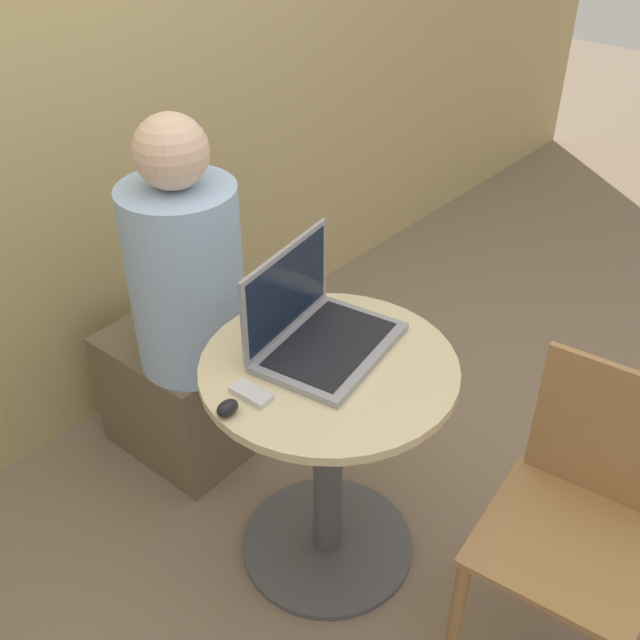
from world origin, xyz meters
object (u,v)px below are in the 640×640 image
at_px(laptop, 316,329).
at_px(chair_empty, 577,525).
at_px(cell_phone, 251,393).
at_px(person_seated, 181,331).

distance_m(laptop, chair_empty, 0.80).
bearing_deg(laptop, chair_empty, -78.56).
distance_m(cell_phone, chair_empty, 0.85).
xyz_separation_m(cell_phone, person_seated, (0.22, 0.55, -0.20)).
bearing_deg(person_seated, laptop, -86.67).
bearing_deg(laptop, cell_phone, -175.82).
bearing_deg(chair_empty, person_seated, 98.00).
bearing_deg(person_seated, cell_phone, -111.80).
bearing_deg(cell_phone, person_seated, 68.20).
height_order(laptop, cell_phone, laptop).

